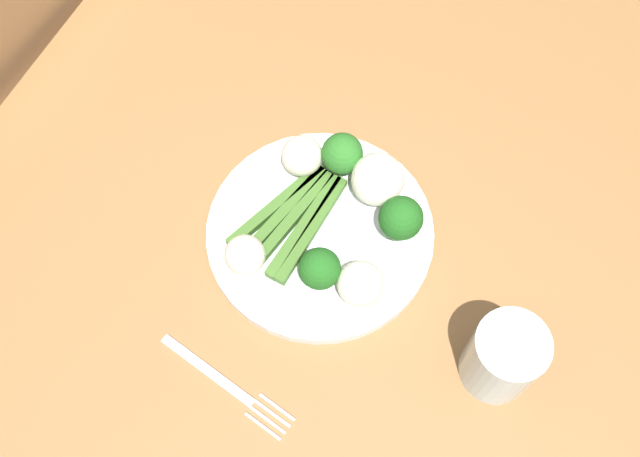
{
  "coord_description": "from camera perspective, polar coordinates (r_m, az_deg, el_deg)",
  "views": [
    {
      "loc": [
        0.26,
        0.17,
        1.53
      ],
      "look_at": [
        -0.06,
        0.02,
        0.76
      ],
      "focal_mm": 42.85,
      "sensor_mm": 36.0,
      "label": 1
    }
  ],
  "objects": [
    {
      "name": "ground_plane",
      "position": [
        1.57,
        -1.56,
        -13.56
      ],
      "size": [
        6.0,
        6.0,
        0.02
      ],
      "primitive_type": "cube",
      "color": "tan"
    },
    {
      "name": "dining_table",
      "position": [
        0.95,
        -2.51,
        -5.92
      ],
      "size": [
        1.25,
        0.83,
        0.74
      ],
      "color": "olive",
      "rests_on": "ground_plane"
    },
    {
      "name": "chair",
      "position": [
        1.33,
        -20.51,
        8.93
      ],
      "size": [
        0.42,
        0.42,
        0.87
      ],
      "rotation": [
        0.0,
        0.0,
        -0.06
      ],
      "color": "#9E754C",
      "rests_on": "ground_plane"
    },
    {
      "name": "plate",
      "position": [
        0.86,
        0.0,
        -0.35
      ],
      "size": [
        0.26,
        0.26,
        0.01
      ],
      "primitive_type": "cylinder",
      "color": "white",
      "rests_on": "dining_table"
    },
    {
      "name": "asparagus_bundle",
      "position": [
        0.85,
        -2.02,
        0.76
      ],
      "size": [
        0.15,
        0.09,
        0.01
      ],
      "rotation": [
        0.0,
        0.0,
        6.1
      ],
      "color": "#3D6626",
      "rests_on": "plate"
    },
    {
      "name": "broccoli_outer_edge",
      "position": [
        0.8,
        -0.02,
        -3.04
      ],
      "size": [
        0.05,
        0.05,
        0.06
      ],
      "color": "#4C7F2B",
      "rests_on": "plate"
    },
    {
      "name": "broccoli_front",
      "position": [
        0.82,
        6.06,
        0.75
      ],
      "size": [
        0.05,
        0.05,
        0.06
      ],
      "color": "#4C7F2B",
      "rests_on": "plate"
    },
    {
      "name": "broccoli_near_center",
      "position": [
        0.86,
        1.66,
        5.58
      ],
      "size": [
        0.05,
        0.05,
        0.06
      ],
      "color": "#568E33",
      "rests_on": "plate"
    },
    {
      "name": "cauliflower_left",
      "position": [
        0.8,
        3.03,
        -4.15
      ],
      "size": [
        0.05,
        0.05,
        0.05
      ],
      "primitive_type": "sphere",
      "color": "white",
      "rests_on": "plate"
    },
    {
      "name": "cauliflower_edge",
      "position": [
        0.82,
        -5.63,
        -1.98
      ],
      "size": [
        0.04,
        0.04,
        0.04
      ],
      "primitive_type": "sphere",
      "color": "silver",
      "rests_on": "plate"
    },
    {
      "name": "cauliflower_right",
      "position": [
        0.85,
        4.34,
        3.69
      ],
      "size": [
        0.06,
        0.06,
        0.06
      ],
      "primitive_type": "sphere",
      "color": "white",
      "rests_on": "plate"
    },
    {
      "name": "cauliflower_back",
      "position": [
        0.87,
        -1.36,
        5.45
      ],
      "size": [
        0.05,
        0.05,
        0.05
      ],
      "primitive_type": "sphere",
      "color": "silver",
      "rests_on": "plate"
    },
    {
      "name": "fork",
      "position": [
        0.81,
        -6.99,
        -11.5
      ],
      "size": [
        0.05,
        0.17,
        0.0
      ],
      "rotation": [
        0.0,
        0.0,
        1.39
      ],
      "color": "silver",
      "rests_on": "dining_table"
    },
    {
      "name": "water_glass",
      "position": [
        0.79,
        13.59,
        -9.17
      ],
      "size": [
        0.07,
        0.07,
        0.1
      ],
      "primitive_type": "cylinder",
      "color": "silver",
      "rests_on": "dining_table"
    }
  ]
}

